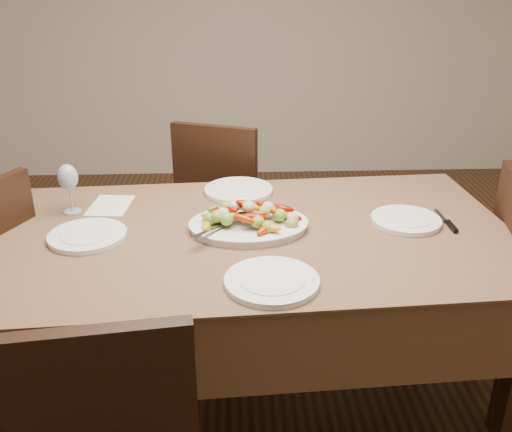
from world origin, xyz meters
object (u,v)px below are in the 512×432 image
object	(u,v)px
serving_platter	(249,226)
plate_right	(406,220)
chair_far	(230,205)
plate_left	(88,236)
plate_near	(272,282)
plate_far	(238,191)
dining_table	(256,321)
wine_glass	(69,187)

from	to	relation	value
serving_platter	plate_right	size ratio (longest dim) A/B	1.63
chair_far	serving_platter	distance (m)	0.95
chair_far	plate_left	size ratio (longest dim) A/B	3.52
plate_near	chair_far	bearing A→B (deg)	95.84
plate_left	plate_near	world-z (taller)	same
plate_left	plate_right	bearing A→B (deg)	4.04
serving_platter	plate_far	size ratio (longest dim) A/B	1.46
dining_table	wine_glass	xyz separation A→B (m)	(-0.70, 0.20, 0.48)
plate_left	plate_far	xyz separation A→B (m)	(0.53, 0.41, 0.00)
plate_near	plate_far	bearing A→B (deg)	96.75
plate_far	plate_near	xyz separation A→B (m)	(0.09, -0.74, 0.00)
plate_right	wine_glass	distance (m)	1.27
serving_platter	plate_left	xyz separation A→B (m)	(-0.56, -0.05, -0.00)
chair_far	plate_right	xyz separation A→B (m)	(0.66, -0.86, 0.29)
plate_near	serving_platter	bearing A→B (deg)	98.44
plate_right	serving_platter	bearing A→B (deg)	-176.74
dining_table	plate_right	size ratio (longest dim) A/B	7.19
plate_right	wine_glass	bearing A→B (deg)	173.22
chair_far	plate_right	bearing A→B (deg)	147.78
plate_left	plate_near	distance (m)	0.71
dining_table	chair_far	xyz separation A→B (m)	(-0.10, 0.92, 0.10)
chair_far	serving_platter	world-z (taller)	chair_far
plate_far	chair_far	bearing A→B (deg)	94.56
chair_far	plate_far	world-z (taller)	chair_far
plate_far	plate_left	bearing A→B (deg)	-142.50
chair_far	plate_left	xyz separation A→B (m)	(-0.49, -0.95, 0.29)
chair_far	plate_left	bearing A→B (deg)	83.22
dining_table	wine_glass	bearing A→B (deg)	163.70
dining_table	plate_near	distance (m)	0.53
plate_right	dining_table	bearing A→B (deg)	-174.37
chair_far	serving_platter	bearing A→B (deg)	115.30
dining_table	plate_near	size ratio (longest dim) A/B	6.43
chair_far	plate_near	bearing A→B (deg)	116.42
dining_table	plate_far	bearing A→B (deg)	98.45
plate_far	plate_near	world-z (taller)	same
dining_table	wine_glass	size ratio (longest dim) A/B	8.98
serving_platter	plate_near	distance (m)	0.39
plate_near	plate_left	bearing A→B (deg)	151.51
plate_right	wine_glass	size ratio (longest dim) A/B	1.25
serving_platter	plate_far	xyz separation A→B (m)	(-0.03, 0.36, -0.00)
chair_far	wine_glass	world-z (taller)	wine_glass
chair_far	plate_far	bearing A→B (deg)	115.15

